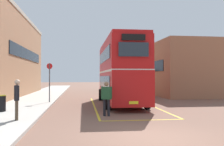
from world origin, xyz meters
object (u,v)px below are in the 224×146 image
object	(u,v)px
double_decker_bus	(120,71)
bus_stop_sign	(49,79)
single_deck_bus	(122,80)
litter_bin	(1,103)
pedestrian_boarding	(107,96)
pedestrian_waiting_near	(17,96)

from	to	relation	value
double_decker_bus	bus_stop_sign	distance (m)	5.42
single_deck_bus	litter_bin	xyz separation A→B (m)	(-10.54, -21.21, -1.04)
litter_bin	bus_stop_sign	size ratio (longest dim) A/B	0.31
pedestrian_boarding	pedestrian_waiting_near	bearing A→B (deg)	-161.22
single_deck_bus	double_decker_bus	bearing A→B (deg)	-100.40
pedestrian_boarding	single_deck_bus	bearing A→B (deg)	78.04
pedestrian_boarding	litter_bin	size ratio (longest dim) A/B	2.00
single_deck_bus	pedestrian_waiting_near	xyz separation A→B (m)	(-9.01, -24.11, -0.44)
double_decker_bus	single_deck_bus	world-z (taller)	double_decker_bus
double_decker_bus	single_deck_bus	distance (m)	17.53
double_decker_bus	litter_bin	world-z (taller)	double_decker_bus
double_decker_bus	single_deck_bus	xyz separation A→B (m)	(3.16, 17.22, -0.87)
pedestrian_waiting_near	single_deck_bus	bearing A→B (deg)	69.51
pedestrian_boarding	litter_bin	world-z (taller)	pedestrian_boarding
double_decker_bus	bus_stop_sign	xyz separation A→B (m)	(-5.33, 0.82, -0.61)
pedestrian_waiting_near	bus_stop_sign	size ratio (longest dim) A/B	0.61
single_deck_bus	litter_bin	bearing A→B (deg)	-116.42
pedestrian_waiting_near	litter_bin	xyz separation A→B (m)	(-1.53, 2.90, -0.61)
pedestrian_waiting_near	pedestrian_boarding	bearing A→B (deg)	18.78
pedestrian_waiting_near	litter_bin	size ratio (longest dim) A/B	2.00
bus_stop_sign	single_deck_bus	bearing A→B (deg)	62.64
pedestrian_boarding	double_decker_bus	bearing A→B (deg)	73.25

